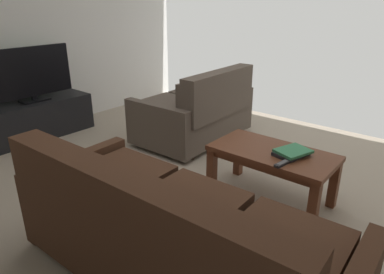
{
  "coord_description": "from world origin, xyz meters",
  "views": [
    {
      "loc": [
        -1.58,
        2.17,
        1.62
      ],
      "look_at": [
        -0.05,
        0.31,
        0.66
      ],
      "focal_mm": 32.77,
      "sensor_mm": 36.0,
      "label": 1
    }
  ],
  "objects_px": {
    "sofa_main": "(169,235)",
    "tv_remote": "(282,164)",
    "loveseat_near": "(197,111)",
    "tv_stand": "(38,119)",
    "book_stack": "(292,152)",
    "coffee_table": "(272,159)",
    "flat_tv": "(30,73)"
  },
  "relations": [
    {
      "from": "sofa_main",
      "to": "tv_remote",
      "type": "bearing_deg",
      "value": -99.21
    },
    {
      "from": "tv_stand",
      "to": "tv_remote",
      "type": "xyz_separation_m",
      "value": [
        -3.11,
        -0.3,
        0.23
      ]
    },
    {
      "from": "sofa_main",
      "to": "flat_tv",
      "type": "bearing_deg",
      "value": -14.69
    },
    {
      "from": "coffee_table",
      "to": "tv_stand",
      "type": "relative_size",
      "value": 0.78
    },
    {
      "from": "coffee_table",
      "to": "flat_tv",
      "type": "xyz_separation_m",
      "value": [
        2.93,
        0.49,
        0.42
      ]
    },
    {
      "from": "sofa_main",
      "to": "coffee_table",
      "type": "distance_m",
      "value": 1.26
    },
    {
      "from": "flat_tv",
      "to": "book_stack",
      "type": "bearing_deg",
      "value": -170.78
    },
    {
      "from": "book_stack",
      "to": "tv_stand",
      "type": "bearing_deg",
      "value": 9.24
    },
    {
      "from": "tv_stand",
      "to": "book_stack",
      "type": "height_order",
      "value": "book_stack"
    },
    {
      "from": "loveseat_near",
      "to": "coffee_table",
      "type": "relative_size",
      "value": 1.37
    },
    {
      "from": "tv_stand",
      "to": "book_stack",
      "type": "relative_size",
      "value": 4.15
    },
    {
      "from": "loveseat_near",
      "to": "book_stack",
      "type": "distance_m",
      "value": 1.63
    },
    {
      "from": "sofa_main",
      "to": "tv_remote",
      "type": "xyz_separation_m",
      "value": [
        -0.17,
        -1.07,
        0.11
      ]
    },
    {
      "from": "coffee_table",
      "to": "book_stack",
      "type": "relative_size",
      "value": 3.23
    },
    {
      "from": "sofa_main",
      "to": "tv_stand",
      "type": "xyz_separation_m",
      "value": [
        2.94,
        -0.77,
        -0.13
      ]
    },
    {
      "from": "coffee_table",
      "to": "flat_tv",
      "type": "distance_m",
      "value": 3.0
    },
    {
      "from": "loveseat_near",
      "to": "tv_remote",
      "type": "xyz_separation_m",
      "value": [
        -1.51,
        0.87,
        0.1
      ]
    },
    {
      "from": "sofa_main",
      "to": "flat_tv",
      "type": "height_order",
      "value": "flat_tv"
    },
    {
      "from": "sofa_main",
      "to": "coffee_table",
      "type": "height_order",
      "value": "sofa_main"
    },
    {
      "from": "book_stack",
      "to": "tv_remote",
      "type": "relative_size",
      "value": 1.88
    },
    {
      "from": "coffee_table",
      "to": "tv_remote",
      "type": "height_order",
      "value": "tv_remote"
    },
    {
      "from": "loveseat_near",
      "to": "tv_stand",
      "type": "distance_m",
      "value": 1.98
    },
    {
      "from": "sofa_main",
      "to": "tv_stand",
      "type": "height_order",
      "value": "sofa_main"
    },
    {
      "from": "sofa_main",
      "to": "book_stack",
      "type": "height_order",
      "value": "sofa_main"
    },
    {
      "from": "coffee_table",
      "to": "tv_stand",
      "type": "xyz_separation_m",
      "value": [
        2.93,
        0.49,
        -0.15
      ]
    },
    {
      "from": "tv_stand",
      "to": "loveseat_near",
      "type": "bearing_deg",
      "value": -143.97
    },
    {
      "from": "sofa_main",
      "to": "loveseat_near",
      "type": "relative_size",
      "value": 1.49
    },
    {
      "from": "tv_stand",
      "to": "flat_tv",
      "type": "relative_size",
      "value": 1.28
    },
    {
      "from": "tv_stand",
      "to": "coffee_table",
      "type": "bearing_deg",
      "value": -170.51
    },
    {
      "from": "sofa_main",
      "to": "flat_tv",
      "type": "distance_m",
      "value": 3.07
    },
    {
      "from": "loveseat_near",
      "to": "tv_stand",
      "type": "xyz_separation_m",
      "value": [
        1.6,
        1.16,
        -0.13
      ]
    },
    {
      "from": "tv_stand",
      "to": "tv_remote",
      "type": "distance_m",
      "value": 3.13
    }
  ]
}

